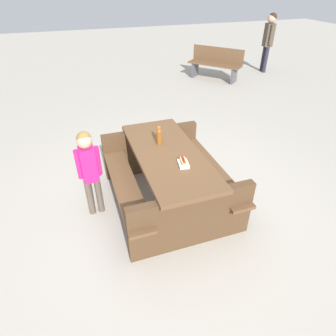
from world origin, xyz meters
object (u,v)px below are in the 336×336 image
object	(u,v)px
hotdog_tray	(183,163)
picnic_table	(168,173)
child_in_coat	(89,164)
soda_bottle	(159,136)
bystander_adult	(269,35)
park_bench_near	(216,63)

from	to	relation	value
hotdog_tray	picnic_table	bearing A→B (deg)	-166.11
picnic_table	hotdog_tray	distance (m)	0.46
hotdog_tray	child_in_coat	size ratio (longest dim) A/B	0.17
soda_bottle	bystander_adult	xyz separation A→B (m)	(-4.65, 4.81, 0.18)
soda_bottle	park_bench_near	bearing A→B (deg)	145.65
hotdog_tray	park_bench_near	world-z (taller)	park_bench_near
soda_bottle	picnic_table	bearing A→B (deg)	8.27
soda_bottle	park_bench_near	size ratio (longest dim) A/B	0.17
picnic_table	child_in_coat	distance (m)	0.97
child_in_coat	park_bench_near	size ratio (longest dim) A/B	0.81
soda_bottle	bystander_adult	distance (m)	6.69
picnic_table	park_bench_near	distance (m)	5.55
picnic_table	bystander_adult	bearing A→B (deg)	135.73
hotdog_tray	park_bench_near	bearing A→B (deg)	149.67
hotdog_tray	bystander_adult	size ratio (longest dim) A/B	0.12
park_bench_near	child_in_coat	bearing A→B (deg)	-40.53
picnic_table	park_bench_near	bearing A→B (deg)	147.37
soda_bottle	bystander_adult	size ratio (longest dim) A/B	0.14
picnic_table	soda_bottle	distance (m)	0.48
child_in_coat	park_bench_near	bearing A→B (deg)	139.47
bystander_adult	soda_bottle	bearing A→B (deg)	-45.93
hotdog_tray	bystander_adult	world-z (taller)	bystander_adult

